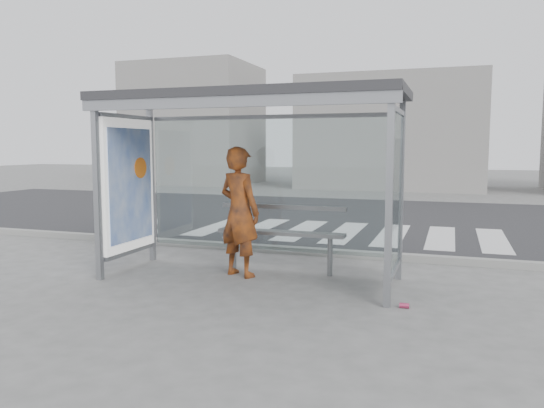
{
  "coord_description": "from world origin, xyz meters",
  "views": [
    {
      "loc": [
        2.68,
        -6.87,
        1.87
      ],
      "look_at": [
        0.27,
        0.2,
        1.07
      ],
      "focal_mm": 35.0,
      "sensor_mm": 36.0,
      "label": 1
    }
  ],
  "objects_px": {
    "bus_shelter": "(226,139)",
    "soda_can": "(404,306)",
    "person": "(239,212)",
    "bench": "(281,233)"
  },
  "relations": [
    {
      "from": "bus_shelter",
      "to": "soda_can",
      "type": "height_order",
      "value": "bus_shelter"
    },
    {
      "from": "person",
      "to": "bus_shelter",
      "type": "bearing_deg",
      "value": 50.89
    },
    {
      "from": "soda_can",
      "to": "bus_shelter",
      "type": "bearing_deg",
      "value": 163.93
    },
    {
      "from": "bus_shelter",
      "to": "person",
      "type": "xyz_separation_m",
      "value": [
        0.16,
        0.09,
        -1.04
      ]
    },
    {
      "from": "bench",
      "to": "person",
      "type": "bearing_deg",
      "value": -138.93
    },
    {
      "from": "person",
      "to": "soda_can",
      "type": "relative_size",
      "value": 16.86
    },
    {
      "from": "bench",
      "to": "soda_can",
      "type": "distance_m",
      "value": 2.37
    },
    {
      "from": "bench",
      "to": "soda_can",
      "type": "bearing_deg",
      "value": -33.26
    },
    {
      "from": "bus_shelter",
      "to": "person",
      "type": "height_order",
      "value": "bus_shelter"
    },
    {
      "from": "bus_shelter",
      "to": "bench",
      "type": "height_order",
      "value": "bus_shelter"
    }
  ]
}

